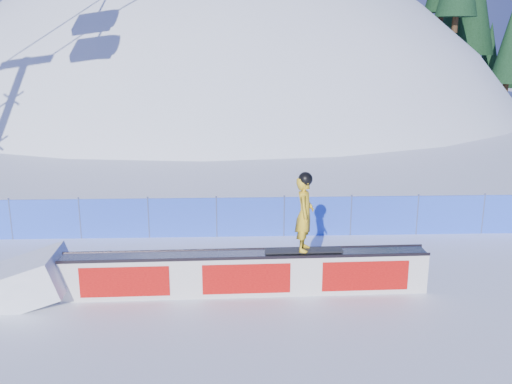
{
  "coord_description": "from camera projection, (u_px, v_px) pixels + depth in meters",
  "views": [
    {
      "loc": [
        1.57,
        -11.61,
        5.63
      ],
      "look_at": [
        2.11,
        2.88,
        1.8
      ],
      "focal_mm": 40.0,
      "sensor_mm": 36.0,
      "label": 1
    }
  ],
  "objects": [
    {
      "name": "snow_ramp",
      "position": [
        16.0,
        299.0,
        12.87
      ],
      "size": [
        2.5,
        1.6,
        1.54
      ],
      "primitive_type": null,
      "rotation": [
        0.0,
        -0.31,
        0.02
      ],
      "color": "white",
      "rests_on": "ground"
    },
    {
      "name": "snow_hill",
      "position": [
        221.0,
        282.0,
        57.78
      ],
      "size": [
        64.0,
        64.0,
        64.0
      ],
      "color": "white",
      "rests_on": "ground"
    },
    {
      "name": "ground",
      "position": [
        166.0,
        304.0,
        12.6
      ],
      "size": [
        160.0,
        160.0,
        0.0
      ],
      "primitive_type": "plane",
      "color": "white",
      "rests_on": "ground"
    },
    {
      "name": "rail_box",
      "position": [
        246.0,
        273.0,
        13.05
      ],
      "size": [
        8.35,
        0.78,
        1.0
      ],
      "rotation": [
        0.0,
        0.0,
        0.02
      ],
      "color": "silver",
      "rests_on": "ground"
    },
    {
      "name": "snowboarder",
      "position": [
        305.0,
        213.0,
        12.76
      ],
      "size": [
        1.78,
        0.7,
        1.85
      ],
      "rotation": [
        0.0,
        0.0,
        1.35
      ],
      "color": "black",
      "rests_on": "rail_box"
    },
    {
      "name": "treeline",
      "position": [
        492.0,
        6.0,
        51.76
      ],
      "size": [
        25.02,
        12.0,
        20.16
      ],
      "color": "#352315",
      "rests_on": "ground"
    },
    {
      "name": "safety_fence",
      "position": [
        183.0,
        218.0,
        16.8
      ],
      "size": [
        22.05,
        0.05,
        1.3
      ],
      "color": "blue",
      "rests_on": "ground"
    }
  ]
}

